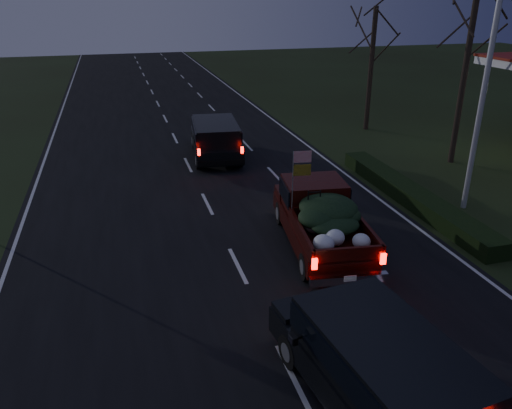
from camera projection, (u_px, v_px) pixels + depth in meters
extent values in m
plane|color=black|center=(238.00, 266.00, 15.18)|extent=(120.00, 120.00, 0.00)
cube|color=black|center=(238.00, 266.00, 15.17)|extent=(14.00, 120.00, 0.02)
cube|color=black|center=(411.00, 195.00, 19.67)|extent=(1.00, 10.00, 0.60)
cylinder|color=silver|center=(484.00, 90.00, 17.56)|extent=(0.20, 0.20, 9.00)
cylinder|color=black|center=(465.00, 74.00, 22.84)|extent=(0.28, 0.28, 8.50)
cylinder|color=black|center=(371.00, 70.00, 29.08)|extent=(0.28, 0.28, 7.00)
cube|color=#360B07|center=(320.00, 227.00, 16.20)|extent=(2.80, 5.55, 0.59)
cube|color=#360B07|center=(314.00, 194.00, 16.76)|extent=(2.17, 1.94, 0.96)
cube|color=black|center=(314.00, 191.00, 16.72)|extent=(2.26, 1.85, 0.59)
cube|color=#360B07|center=(333.00, 238.00, 14.82)|extent=(2.34, 3.21, 0.06)
ellipsoid|color=black|center=(330.00, 215.00, 15.12)|extent=(1.94, 2.12, 0.64)
cylinder|color=gray|center=(293.00, 184.00, 15.47)|extent=(0.03, 0.03, 2.13)
cube|color=red|center=(303.00, 157.00, 15.16)|extent=(0.55, 0.09, 0.36)
cube|color=gold|center=(302.00, 170.00, 15.33)|extent=(0.55, 0.09, 0.36)
cube|color=black|center=(216.00, 144.00, 25.00)|extent=(2.72, 5.42, 0.65)
cube|color=black|center=(216.00, 131.00, 24.46)|extent=(2.44, 4.00, 0.87)
cube|color=black|center=(216.00, 129.00, 24.43)|extent=(2.53, 3.90, 0.52)
cube|color=black|center=(375.00, 380.00, 9.77)|extent=(2.80, 5.49, 0.66)
cube|color=black|center=(387.00, 358.00, 9.24)|extent=(2.50, 4.06, 0.88)
cube|color=black|center=(387.00, 354.00, 9.21)|extent=(2.60, 3.96, 0.53)
cube|color=black|center=(293.00, 339.00, 9.96)|extent=(0.14, 0.25, 0.18)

